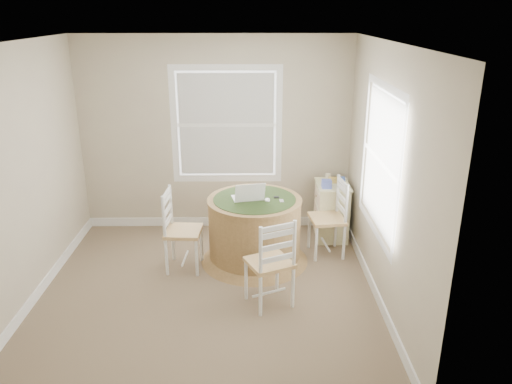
{
  "coord_description": "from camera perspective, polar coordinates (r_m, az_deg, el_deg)",
  "views": [
    {
      "loc": [
        0.47,
        -4.68,
        2.88
      ],
      "look_at": [
        0.52,
        0.45,
        1.0
      ],
      "focal_mm": 35.0,
      "sensor_mm": 36.0,
      "label": 1
    }
  ],
  "objects": [
    {
      "name": "phone",
      "position": [
        5.76,
        2.94,
        -1.05
      ],
      "size": [
        0.05,
        0.09,
        0.02
      ],
      "primitive_type": "cube",
      "rotation": [
        0.0,
        0.0,
        0.06
      ],
      "color": "#B7BABF",
      "rests_on": "round_table"
    },
    {
      "name": "cup_cream",
      "position": [
        6.65,
        8.25,
        1.7
      ],
      "size": [
        0.07,
        0.07,
        0.09
      ],
      "primitive_type": "cylinder",
      "color": "beige",
      "rests_on": "corner_chest"
    },
    {
      "name": "round_table",
      "position": [
        5.96,
        -0.16,
        -4.06
      ],
      "size": [
        1.29,
        1.29,
        0.8
      ],
      "rotation": [
        0.0,
        0.0,
        0.06
      ],
      "color": "#9B7745",
      "rests_on": "ground"
    },
    {
      "name": "mouse",
      "position": [
        5.77,
        1.31,
        -0.91
      ],
      "size": [
        0.07,
        0.1,
        0.03
      ],
      "primitive_type": "ellipsoid",
      "rotation": [
        0.0,
        0.0,
        0.06
      ],
      "color": "white",
      "rests_on": "round_table"
    },
    {
      "name": "chair_right",
      "position": [
        6.16,
        8.12,
        -3.01
      ],
      "size": [
        0.45,
        0.47,
        0.95
      ],
      "primitive_type": null,
      "rotation": [
        0.0,
        0.0,
        -1.45
      ],
      "color": "white",
      "rests_on": "ground"
    },
    {
      "name": "box_yellow",
      "position": [
        6.59,
        8.96,
        1.35
      ],
      "size": [
        0.15,
        0.1,
        0.06
      ],
      "primitive_type": "cube",
      "rotation": [
        0.0,
        0.0,
        0.0
      ],
      "color": "gold",
      "rests_on": "corner_chest"
    },
    {
      "name": "box_blue",
      "position": [
        6.45,
        9.73,
        1.16
      ],
      "size": [
        0.08,
        0.08,
        0.12
      ],
      "primitive_type": "cube",
      "rotation": [
        0.0,
        0.0,
        0.0
      ],
      "color": "#344F9D",
      "rests_on": "corner_chest"
    },
    {
      "name": "laptop",
      "position": [
        5.8,
        -0.91,
        -0.54
      ],
      "size": [
        0.41,
        0.37,
        0.24
      ],
      "rotation": [
        0.0,
        0.0,
        3.36
      ],
      "color": "white",
      "rests_on": "round_table"
    },
    {
      "name": "chair_left",
      "position": [
        5.83,
        -8.29,
        -4.43
      ],
      "size": [
        0.42,
        0.44,
        0.95
      ],
      "primitive_type": null,
      "rotation": [
        0.0,
        0.0,
        1.51
      ],
      "color": "white",
      "rests_on": "ground"
    },
    {
      "name": "chair_near",
      "position": [
        5.1,
        1.54,
        -8.02
      ],
      "size": [
        0.55,
        0.54,
        0.95
      ],
      "primitive_type": null,
      "rotation": [
        0.0,
        0.0,
        3.57
      ],
      "color": "white",
      "rests_on": "ground"
    },
    {
      "name": "tissue_box",
      "position": [
        6.37,
        8.09,
        0.93
      ],
      "size": [
        0.12,
        0.12,
        0.1
      ],
      "primitive_type": "cube",
      "rotation": [
        0.0,
        0.0,
        0.0
      ],
      "color": "#5A6CCF",
      "rests_on": "corner_chest"
    },
    {
      "name": "corner_chest",
      "position": [
        6.67,
        8.6,
        -2.11
      ],
      "size": [
        0.42,
        0.57,
        0.75
      ],
      "rotation": [
        0.0,
        0.0,
        0.0
      ],
      "color": "#F1EDB4",
      "rests_on": "ground"
    },
    {
      "name": "room",
      "position": [
        5.1,
        -3.99,
        2.06
      ],
      "size": [
        3.64,
        3.64,
        2.64
      ],
      "color": "#817052",
      "rests_on": "ground"
    },
    {
      "name": "keys",
      "position": [
        5.85,
        2.34,
        -0.65
      ],
      "size": [
        0.06,
        0.05,
        0.02
      ],
      "primitive_type": "cube",
      "rotation": [
        0.0,
        0.0,
        0.06
      ],
      "color": "black",
      "rests_on": "round_table"
    }
  ]
}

